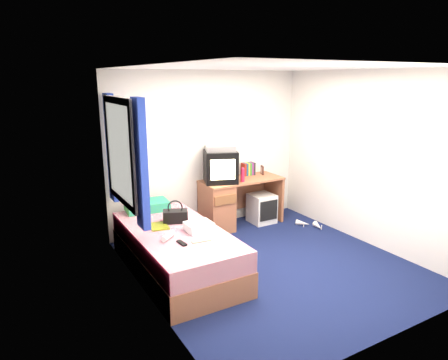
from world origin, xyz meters
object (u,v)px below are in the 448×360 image
picture_frame (262,170)px  vcr (220,148)px  bed (177,251)px  pink_water_bottle (243,175)px  storage_cube (262,208)px  water_bottle (168,236)px  handbag (175,216)px  towel (199,226)px  aerosol_can (236,174)px  desk (226,202)px  crt_tv (220,166)px  magazine (159,226)px  white_heels (310,225)px  colour_swatch_fan (201,241)px  remote_control (182,243)px  pillow (147,206)px

picture_frame → vcr: bearing=-155.0°
bed → pink_water_bottle: 1.78m
storage_cube → water_bottle: size_ratio=2.34×
handbag → towel: size_ratio=1.14×
aerosol_can → desk: bearing=-170.6°
crt_tv → water_bottle: (-1.36, -1.21, -0.41)m
storage_cube → handbag: size_ratio=1.36×
vcr → handbag: (-1.07, -0.75, -0.65)m
aerosol_can → magazine: 1.82m
magazine → water_bottle: 0.42m
bed → towel: towel is taller
pink_water_bottle → towel: (-1.24, -0.99, -0.26)m
handbag → white_heels: 2.39m
colour_swatch_fan → magazine: bearing=110.5°
vcr → white_heels: (1.25, -0.68, -1.23)m
bed → pink_water_bottle: pink_water_bottle is taller
desk → handbag: (-1.17, -0.75, 0.22)m
pink_water_bottle → aerosol_can: pink_water_bottle is taller
storage_cube → desk: bearing=172.0°
bed → vcr: vcr is taller
aerosol_can → remote_control: (-1.57, -1.44, -0.28)m
picture_frame → water_bottle: size_ratio=0.70×
water_bottle → aerosol_can: bearing=37.0°
desk → colour_swatch_fan: (-1.16, -1.45, 0.14)m
crt_tv → aerosol_can: (0.29, 0.03, -0.16)m
pillow → remote_control: size_ratio=3.51×
crt_tv → pink_water_bottle: (0.30, -0.16, -0.14)m
bed → water_bottle: bearing=-131.2°
crt_tv → white_heels: size_ratio=1.34×
bed → water_bottle: (-0.19, -0.22, 0.31)m
towel → water_bottle: size_ratio=1.51×
pillow → towel: size_ratio=1.86×
white_heels → picture_frame: bearing=118.5°
pink_water_bottle → picture_frame: bearing=24.7°
storage_cube → crt_tv: (-0.71, 0.09, 0.76)m
handbag → colour_swatch_fan: 0.71m
handbag → magazine: bearing=-145.8°
handbag → colour_swatch_fan: handbag is taller
crt_tv → towel: size_ratio=2.00×
crt_tv → handbag: size_ratio=1.75×
picture_frame → magazine: size_ratio=0.50×
water_bottle → desk: bearing=39.8°
handbag → water_bottle: 0.55m
pillow → white_heels: size_ratio=1.25×
remote_control → bed: bearing=69.9°
towel → colour_swatch_fan: bearing=-111.8°
desk → towel: size_ratio=4.29×
remote_control → crt_tv: bearing=42.8°
picture_frame → colour_swatch_fan: size_ratio=0.64×
bed → crt_tv: bearing=40.4°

